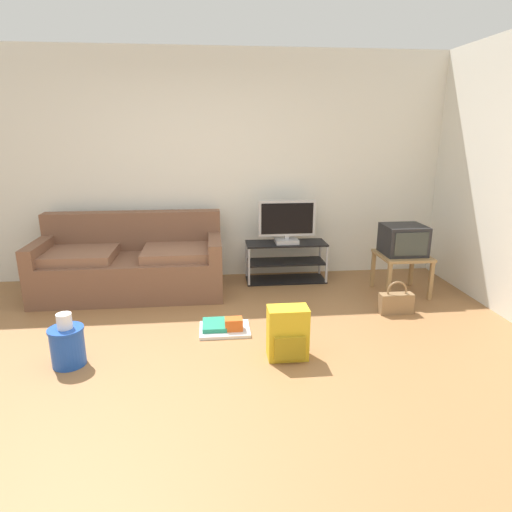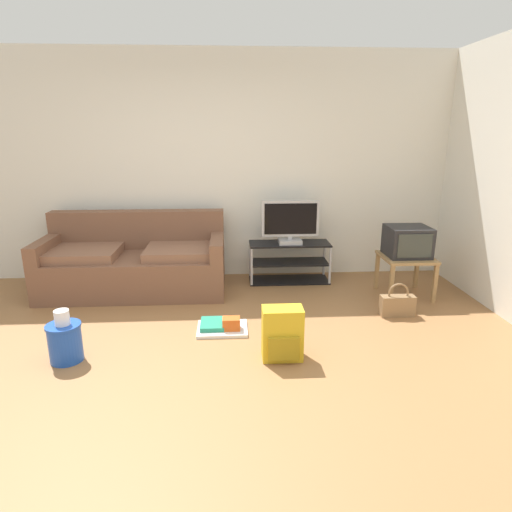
% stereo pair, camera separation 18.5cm
% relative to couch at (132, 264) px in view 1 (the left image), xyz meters
% --- Properties ---
extents(ground_plane, '(9.00, 9.80, 0.02)m').
position_rel_couch_xyz_m(ground_plane, '(0.77, -1.89, -0.34)').
color(ground_plane, olive).
extents(wall_back, '(9.00, 0.10, 2.70)m').
position_rel_couch_xyz_m(wall_back, '(0.77, 0.56, 1.02)').
color(wall_back, silver).
rests_on(wall_back, ground_plane).
extents(couch, '(2.02, 0.89, 0.88)m').
position_rel_couch_xyz_m(couch, '(0.00, 0.00, 0.00)').
color(couch, brown).
rests_on(couch, ground_plane).
extents(tv_stand, '(0.97, 0.37, 0.48)m').
position_rel_couch_xyz_m(tv_stand, '(1.80, 0.21, -0.09)').
color(tv_stand, black).
rests_on(tv_stand, ground_plane).
extents(flat_tv, '(0.68, 0.22, 0.52)m').
position_rel_couch_xyz_m(flat_tv, '(1.80, 0.19, 0.41)').
color(flat_tv, '#B2B2B7').
rests_on(flat_tv, tv_stand).
extents(side_table, '(0.53, 0.53, 0.46)m').
position_rel_couch_xyz_m(side_table, '(3.03, -0.35, 0.06)').
color(side_table, '#9E7A4C').
rests_on(side_table, ground_plane).
extents(crt_tv, '(0.45, 0.41, 0.33)m').
position_rel_couch_xyz_m(crt_tv, '(3.03, -0.33, 0.29)').
color(crt_tv, '#232326').
rests_on(crt_tv, side_table).
extents(backpack, '(0.32, 0.27, 0.43)m').
position_rel_couch_xyz_m(backpack, '(1.50, -1.68, -0.11)').
color(backpack, gold).
rests_on(backpack, ground_plane).
extents(handbag, '(0.34, 0.12, 0.34)m').
position_rel_couch_xyz_m(handbag, '(2.74, -0.90, -0.21)').
color(handbag, olive).
rests_on(handbag, ground_plane).
extents(cleaning_bucket, '(0.27, 0.27, 0.43)m').
position_rel_couch_xyz_m(cleaning_bucket, '(-0.24, -1.61, -0.14)').
color(cleaning_bucket, blue).
rests_on(cleaning_bucket, ground_plane).
extents(floor_tray, '(0.46, 0.35, 0.14)m').
position_rel_couch_xyz_m(floor_tray, '(1.00, -1.14, -0.29)').
color(floor_tray, silver).
rests_on(floor_tray, ground_plane).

